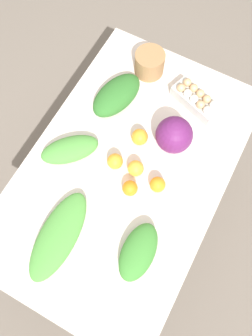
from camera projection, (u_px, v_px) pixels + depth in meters
The scene contains 14 objects.
ground_plane at pixel (126, 208), 2.17m from camera, with size 8.00×8.00×0.00m, color #70665B.
dining_table at pixel (126, 177), 1.56m from camera, with size 1.36×0.85×0.76m.
cabbage_purple at pixel (174, 135), 1.43m from camera, with size 0.16×0.16×0.16m, color #601E5B.
egg_carton at pixel (196, 99), 1.53m from camera, with size 0.17×0.26×0.09m.
paper_bag at pixel (149, 63), 1.59m from camera, with size 0.14×0.14×0.12m, color #997047.
greens_bunch_dandelion at pixel (70, 149), 1.46m from camera, with size 0.26×0.12×0.07m, color #4C933D.
greens_bunch_scallion at pixel (138, 252), 1.30m from camera, with size 0.24×0.13×0.08m, color #3D8433.
greens_bunch_chard at pixel (117, 95), 1.54m from camera, with size 0.28×0.15×0.09m, color #2D6B28.
greens_bunch_kale at pixel (59, 235), 1.33m from camera, with size 0.39×0.15×0.06m, color #4C933D.
orange_0 at pixel (136, 168), 1.42m from camera, with size 0.07×0.07×0.07m, color #F9A833.
orange_1 at pixel (130, 188), 1.40m from camera, with size 0.07×0.07×0.07m, color orange.
orange_2 at pixel (158, 184), 1.40m from camera, with size 0.07×0.07×0.07m, color orange.
orange_3 at pixel (140, 137), 1.47m from camera, with size 0.08×0.08×0.08m, color orange.
orange_4 at pixel (115, 162), 1.43m from camera, with size 0.07×0.07×0.07m, color orange.
Camera 1 is at (0.43, 0.23, 2.13)m, focal length 35.00 mm.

